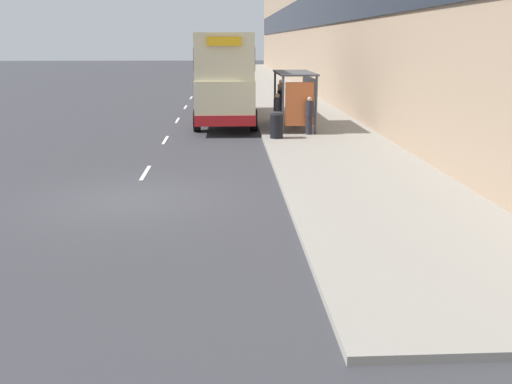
% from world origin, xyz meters
% --- Properties ---
extents(ground_plane, '(220.00, 220.00, 0.00)m').
position_xyz_m(ground_plane, '(0.00, 0.00, 0.00)').
color(ground_plane, '#38383D').
extents(pavement, '(5.00, 93.00, 0.14)m').
position_xyz_m(pavement, '(6.50, 38.50, 0.07)').
color(pavement, gray).
rests_on(pavement, ground_plane).
extents(terrace_facade, '(3.10, 93.00, 13.83)m').
position_xyz_m(terrace_facade, '(10.49, 38.50, 6.91)').
color(terrace_facade, '#9E846B').
rests_on(terrace_facade, ground_plane).
extents(lane_mark_0, '(0.12, 2.00, 0.01)m').
position_xyz_m(lane_mark_0, '(0.00, 3.09, 0.01)').
color(lane_mark_0, silver).
rests_on(lane_mark_0, ground_plane).
extents(lane_mark_1, '(0.12, 2.00, 0.01)m').
position_xyz_m(lane_mark_1, '(0.00, 9.15, 0.01)').
color(lane_mark_1, silver).
rests_on(lane_mark_1, ground_plane).
extents(lane_mark_2, '(0.12, 2.00, 0.01)m').
position_xyz_m(lane_mark_2, '(0.00, 15.22, 0.01)').
color(lane_mark_2, silver).
rests_on(lane_mark_2, ground_plane).
extents(lane_mark_3, '(0.12, 2.00, 0.01)m').
position_xyz_m(lane_mark_3, '(0.00, 21.29, 0.01)').
color(lane_mark_3, silver).
rests_on(lane_mark_3, ground_plane).
extents(lane_mark_4, '(0.12, 2.00, 0.01)m').
position_xyz_m(lane_mark_4, '(0.00, 27.35, 0.01)').
color(lane_mark_4, silver).
rests_on(lane_mark_4, ground_plane).
extents(lane_mark_5, '(0.12, 2.00, 0.01)m').
position_xyz_m(lane_mark_5, '(0.00, 33.42, 0.01)').
color(lane_mark_5, silver).
rests_on(lane_mark_5, ground_plane).
extents(lane_mark_6, '(0.12, 2.00, 0.01)m').
position_xyz_m(lane_mark_6, '(0.00, 39.48, 0.01)').
color(lane_mark_6, silver).
rests_on(lane_mark_6, ground_plane).
extents(lane_mark_7, '(0.12, 2.00, 0.01)m').
position_xyz_m(lane_mark_7, '(0.00, 45.55, 0.01)').
color(lane_mark_7, silver).
rests_on(lane_mark_7, ground_plane).
extents(lane_mark_8, '(0.12, 2.00, 0.01)m').
position_xyz_m(lane_mark_8, '(0.00, 51.62, 0.01)').
color(lane_mark_8, silver).
rests_on(lane_mark_8, ground_plane).
extents(bus_shelter, '(1.60, 4.20, 2.48)m').
position_xyz_m(bus_shelter, '(5.77, 11.28, 1.88)').
color(bus_shelter, '#4C4C51').
rests_on(bus_shelter, ground_plane).
extents(double_decker_bus_near, '(2.85, 10.12, 4.30)m').
position_xyz_m(double_decker_bus_near, '(2.47, 14.54, 2.28)').
color(double_decker_bus_near, beige).
rests_on(double_decker_bus_near, ground_plane).
extents(car_0, '(2.10, 3.81, 1.70)m').
position_xyz_m(car_0, '(2.61, 61.72, 0.84)').
color(car_0, navy).
rests_on(car_0, ground_plane).
extents(pedestrian_at_shelter, '(0.31, 0.31, 1.58)m').
position_xyz_m(pedestrian_at_shelter, '(6.01, 9.49, 0.95)').
color(pedestrian_at_shelter, '#23232D').
rests_on(pedestrian_at_shelter, ground_plane).
extents(pedestrian_1, '(0.36, 0.36, 1.84)m').
position_xyz_m(pedestrian_1, '(5.45, 16.35, 1.08)').
color(pedestrian_1, '#23232D').
rests_on(pedestrian_1, ground_plane).
extents(pedestrian_2, '(0.34, 0.34, 1.72)m').
position_xyz_m(pedestrian_2, '(5.19, 13.70, 1.02)').
color(pedestrian_2, '#23232D').
rests_on(pedestrian_2, ground_plane).
extents(pedestrian_3, '(0.33, 0.33, 1.67)m').
position_xyz_m(pedestrian_3, '(4.71, 10.11, 0.99)').
color(pedestrian_3, '#23232D').
rests_on(pedestrian_3, ground_plane).
extents(litter_bin, '(0.55, 0.55, 1.05)m').
position_xyz_m(litter_bin, '(4.55, 8.60, 0.67)').
color(litter_bin, black).
rests_on(litter_bin, ground_plane).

